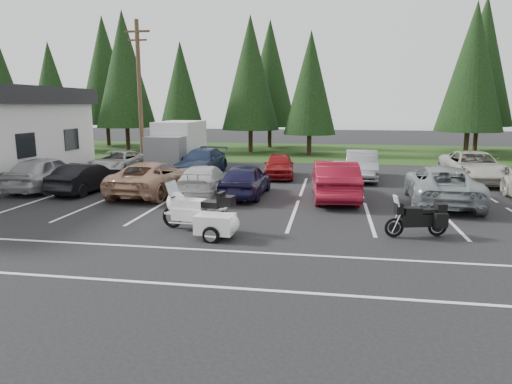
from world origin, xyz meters
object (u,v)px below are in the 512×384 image
(car_near_2, at_px, (153,178))
(car_far_2, at_px, (279,165))
(utility_pole, at_px, (140,93))
(car_near_5, at_px, (335,180))
(cargo_trailer, at_px, (215,227))
(car_near_1, at_px, (87,178))
(car_far_0, at_px, (117,162))
(car_far_1, at_px, (201,162))
(car_far_3, at_px, (362,165))
(car_near_4, at_px, (246,180))
(adventure_motorcycle, at_px, (417,216))
(box_truck, at_px, (175,145))
(car_far_4, at_px, (473,167))
(car_near_6, at_px, (442,185))
(car_near_3, at_px, (204,180))
(touring_motorcycle, at_px, (198,206))
(car_near_0, at_px, (46,173))

(car_near_2, relative_size, car_far_2, 1.35)
(car_near_2, height_order, car_far_2, car_near_2)
(utility_pole, distance_m, car_far_2, 10.12)
(car_near_5, distance_m, cargo_trailer, 7.45)
(car_near_1, height_order, car_near_5, car_near_5)
(car_far_0, bearing_deg, car_near_2, -52.30)
(car_near_5, xyz_separation_m, car_far_1, (-7.57, 5.96, -0.11))
(utility_pole, distance_m, car_far_3, 14.17)
(car_near_4, relative_size, adventure_motorcycle, 1.96)
(car_near_1, relative_size, adventure_motorcycle, 1.87)
(box_truck, height_order, car_near_5, box_truck)
(car_far_4, bearing_deg, car_near_1, -161.49)
(car_far_3, relative_size, cargo_trailer, 2.83)
(car_near_6, height_order, car_far_2, car_near_6)
(utility_pole, relative_size, car_near_3, 1.95)
(car_near_5, distance_m, touring_motorcycle, 7.16)
(car_far_1, bearing_deg, touring_motorcycle, -70.78)
(box_truck, relative_size, car_near_0, 1.18)
(car_near_0, height_order, car_far_2, car_near_0)
(car_near_2, height_order, car_near_4, car_near_2)
(car_near_2, distance_m, car_far_2, 7.57)
(car_far_4, bearing_deg, box_truck, 171.79)
(car_near_4, xyz_separation_m, car_far_2, (0.84, 5.49, -0.06))
(car_near_4, bearing_deg, car_near_6, -179.20)
(car_near_3, xyz_separation_m, car_far_4, (12.84, 5.92, 0.11))
(box_truck, relative_size, car_near_2, 1.06)
(car_far_1, bearing_deg, car_far_2, -2.54)
(car_near_5, height_order, car_far_4, car_near_5)
(car_near_3, height_order, car_far_4, car_far_4)
(car_near_1, bearing_deg, car_far_3, -149.44)
(car_near_0, height_order, car_far_4, car_near_0)
(car_near_2, distance_m, car_far_1, 6.16)
(car_near_2, height_order, touring_motorcycle, touring_motorcycle)
(utility_pole, relative_size, car_far_1, 1.81)
(car_near_0, height_order, car_near_2, car_near_0)
(car_near_6, height_order, cargo_trailer, car_near_6)
(car_near_1, xyz_separation_m, car_far_3, (12.66, 5.80, 0.10))
(car_near_2, bearing_deg, car_far_3, -146.24)
(car_near_2, bearing_deg, cargo_trailer, 128.08)
(touring_motorcycle, bearing_deg, car_far_3, 72.87)
(car_far_0, relative_size, touring_motorcycle, 1.68)
(car_far_1, height_order, cargo_trailer, car_far_1)
(car_near_4, distance_m, adventure_motorcycle, 8.23)
(car_near_3, relative_size, touring_motorcycle, 1.63)
(car_near_0, distance_m, car_far_4, 21.39)
(adventure_motorcycle, bearing_deg, touring_motorcycle, 169.00)
(car_near_6, bearing_deg, adventure_motorcycle, 74.37)
(car_near_0, bearing_deg, utility_pole, -101.61)
(car_near_1, height_order, car_near_3, car_near_3)
(utility_pole, height_order, car_far_1, utility_pole)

